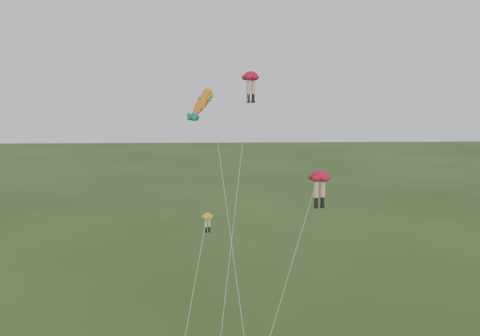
{
  "coord_description": "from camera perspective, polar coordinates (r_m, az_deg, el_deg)",
  "views": [
    {
      "loc": [
        -0.71,
        -31.87,
        17.47
      ],
      "look_at": [
        0.97,
        6.0,
        11.99
      ],
      "focal_mm": 40.0,
      "sensor_mm": 36.0,
      "label": 1
    }
  ],
  "objects": [
    {
      "name": "legs_kite_red_high",
      "position": [
        41.86,
        1.11,
        9.13
      ],
      "size": [
        3.94,
        13.41,
        18.99
      ],
      "rotation": [
        0.0,
        0.0,
        0.49
      ],
      "color": "#B81230",
      "rests_on": "ground"
    },
    {
      "name": "fish_kite",
      "position": [
        39.95,
        -3.98,
        6.89
      ],
      "size": [
        4.19,
        12.41,
        17.92
      ],
      "rotation": [
        0.65,
        0.0,
        -0.52
      ],
      "color": "gold",
      "rests_on": "ground"
    },
    {
      "name": "legs_kite_red_mid",
      "position": [
        35.42,
        8.42,
        -1.39
      ],
      "size": [
        5.76,
        6.78,
        12.33
      ],
      "rotation": [
        0.0,
        0.0,
        0.24
      ],
      "color": "#B81230",
      "rests_on": "ground"
    },
    {
      "name": "legs_kite_yellow",
      "position": [
        36.69,
        -3.71,
        -6.48
      ],
      "size": [
        2.53,
        9.11,
        9.12
      ],
      "rotation": [
        0.0,
        0.0,
        0.44
      ],
      "color": "yellow",
      "rests_on": "ground"
    }
  ]
}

